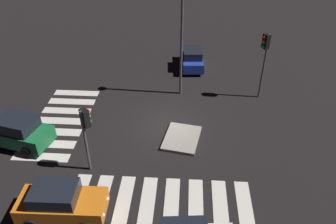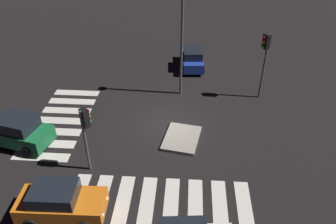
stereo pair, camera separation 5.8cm
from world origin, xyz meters
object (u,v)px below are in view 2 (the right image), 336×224
car_green (16,131)px  car_orange (60,202)px  traffic_light_east (85,125)px  traffic_light_west (265,51)px  car_blue (192,58)px  street_lamp (182,23)px  traffic_island (182,138)px

car_green → car_orange: bearing=144.9°
car_green → traffic_light_east: traffic_light_east is taller
car_green → car_orange: 6.46m
traffic_light_west → traffic_light_east: bearing=6.9°
car_green → car_blue: bearing=-119.7°
traffic_light_west → street_lamp: bearing=-33.7°
traffic_island → traffic_light_east: bearing=-60.0°
traffic_island → traffic_light_east: size_ratio=0.79×
car_green → street_lamp: street_lamp is taller
car_blue → traffic_light_west: 7.00m
car_blue → car_orange: size_ratio=0.97×
traffic_island → car_green: bearing=-84.1°
car_orange → street_lamp: (-11.16, 4.97, 4.38)m
car_green → car_blue: car_green is taller
car_blue → traffic_light_east: (12.25, -5.22, 2.02)m
car_blue → car_orange: 16.45m
car_blue → traffic_light_west: size_ratio=0.82×
traffic_island → car_orange: 7.89m
car_orange → traffic_light_east: traffic_light_east is taller
traffic_light_west → car_blue: bearing=-75.2°
street_lamp → car_blue: bearing=169.2°
car_blue → car_green: bearing=132.3°
traffic_light_west → traffic_light_east: traffic_light_west is taller
traffic_island → street_lamp: bearing=-177.1°
car_orange → car_green: bearing=129.8°
car_green → street_lamp: bearing=-131.8°
traffic_island → street_lamp: 7.39m
traffic_island → car_green: car_green is taller
car_orange → traffic_light_west: 15.35m
car_orange → traffic_light_west: size_ratio=0.85×
car_blue → traffic_light_east: bearing=152.8°
traffic_light_west → street_lamp: street_lamp is taller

